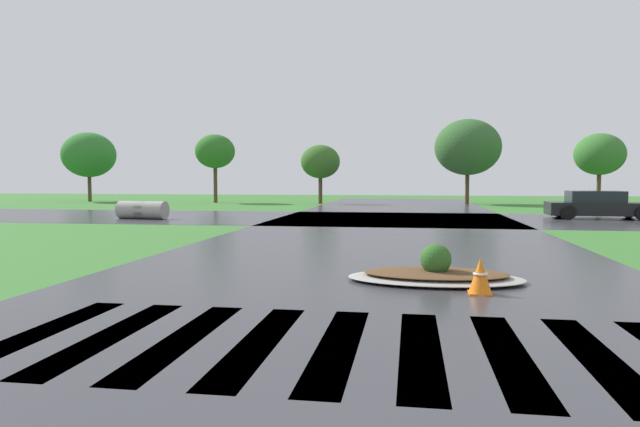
# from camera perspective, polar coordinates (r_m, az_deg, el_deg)

# --- Properties ---
(asphalt_roadway) EXTENTS (10.63, 80.00, 0.01)m
(asphalt_roadway) POSITION_cam_1_polar(r_m,az_deg,el_deg) (12.27, 5.28, -5.15)
(asphalt_roadway) COLOR #35353A
(asphalt_roadway) RESTS_ON ground
(asphalt_cross_road) EXTENTS (90.00, 9.57, 0.01)m
(asphalt_cross_road) POSITION_cam_1_polar(r_m,az_deg,el_deg) (26.28, 7.28, -0.52)
(asphalt_cross_road) COLOR #35353A
(asphalt_cross_road) RESTS_ON ground
(crosswalk_stripes) EXTENTS (7.65, 3.22, 0.01)m
(crosswalk_stripes) POSITION_cam_1_polar(r_m,az_deg,el_deg) (6.52, 1.82, -12.97)
(crosswalk_stripes) COLOR white
(crosswalk_stripes) RESTS_ON ground
(median_island) EXTENTS (3.15, 1.73, 0.68)m
(median_island) POSITION_cam_1_polar(r_m,az_deg,el_deg) (10.55, 11.42, -5.90)
(median_island) COLOR #9E9B93
(median_island) RESTS_ON ground
(car_silver_hatch) EXTENTS (4.56, 2.28, 1.27)m
(car_silver_hatch) POSITION_cam_1_polar(r_m,az_deg,el_deg) (29.03, 25.91, 0.72)
(car_silver_hatch) COLOR black
(car_silver_hatch) RESTS_ON ground
(drainage_pipe_stack) EXTENTS (2.40, 1.10, 0.81)m
(drainage_pipe_stack) POSITION_cam_1_polar(r_m,az_deg,el_deg) (27.25, -17.23, 0.34)
(drainage_pipe_stack) COLOR #9E9B93
(drainage_pipe_stack) RESTS_ON ground
(traffic_cone) EXTENTS (0.38, 0.38, 0.59)m
(traffic_cone) POSITION_cam_1_polar(r_m,az_deg,el_deg) (9.57, 15.64, -6.03)
(traffic_cone) COLOR orange
(traffic_cone) RESTS_ON ground
(background_treeline) EXTENTS (41.82, 4.77, 6.02)m
(background_treeline) POSITION_cam_1_polar(r_m,az_deg,el_deg) (42.27, 1.53, 6.11)
(background_treeline) COLOR #4C3823
(background_treeline) RESTS_ON ground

